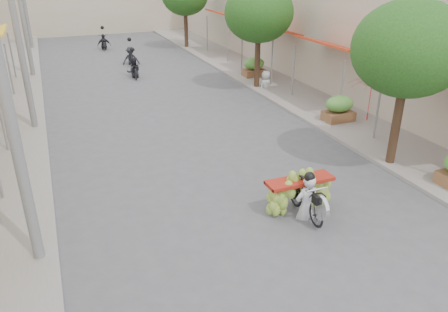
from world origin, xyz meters
TOP-DOWN VIEW (x-y plane):
  - ground at (0.00, 0.00)m, footprint 120.00×120.00m
  - sidewalk_right at (7.00, 15.00)m, footprint 4.00×60.00m
  - shophouse_row_right at (11.99, 14.00)m, footprint 9.77×40.00m
  - utility_pole_near at (-5.40, 3.00)m, footprint 0.60×0.24m
  - utility_pole_mid at (-5.40, 12.00)m, footprint 0.60×0.24m
  - utility_pole_far at (-5.40, 21.00)m, footprint 0.60×0.24m
  - street_tree_near at (5.40, 4.00)m, footprint 3.40×3.40m
  - street_tree_mid at (5.40, 14.00)m, footprint 3.40×3.40m
  - produce_crate_mid at (6.20, 8.00)m, footprint 1.20×0.88m
  - produce_crate_far at (6.20, 16.00)m, footprint 1.20×0.88m
  - banana_motorbike at (1.14, 2.48)m, footprint 2.20×1.89m
  - market_umbrella at (6.07, 6.07)m, footprint 2.33×2.33m
  - pedestrian at (5.81, 13.77)m, footprint 0.93×0.74m
  - bg_motorbike_a at (-0.06, 18.73)m, footprint 0.82×1.81m
  - bg_motorbike_b at (0.43, 22.07)m, footprint 1.11×1.86m
  - bg_motorbike_c at (-0.42, 27.85)m, footprint 1.03×1.84m

SIDE VIEW (x-z plane):
  - ground at x=0.00m, z-range 0.00..0.00m
  - sidewalk_right at x=7.00m, z-range 0.00..0.12m
  - produce_crate_mid at x=6.20m, z-range 0.13..1.29m
  - produce_crate_far at x=6.20m, z-range 0.13..1.29m
  - bg_motorbike_a at x=-0.06m, z-range -0.25..1.70m
  - banana_motorbike at x=1.14m, z-range -0.39..1.86m
  - bg_motorbike_c at x=-0.42m, z-range -0.20..1.75m
  - bg_motorbike_b at x=0.43m, z-range -0.14..1.81m
  - pedestrian at x=5.81m, z-range 0.12..1.77m
  - market_umbrella at x=6.07m, z-range 1.60..3.24m
  - shophouse_row_right at x=11.99m, z-range 0.00..6.00m
  - street_tree_near at x=5.40m, z-range 1.16..6.41m
  - street_tree_mid at x=5.40m, z-range 1.16..6.41m
  - utility_pole_near at x=-5.40m, z-range 0.03..8.03m
  - utility_pole_mid at x=-5.40m, z-range 0.03..8.03m
  - utility_pole_far at x=-5.40m, z-range 0.03..8.03m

